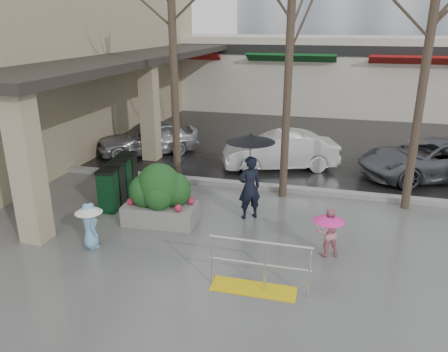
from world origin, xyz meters
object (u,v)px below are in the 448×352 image
at_px(car_c, 431,159).
at_px(car_b, 280,150).
at_px(tree_mideast, 433,16).
at_px(child_pink, 328,228).
at_px(woman, 250,168).
at_px(news_boxes, 119,181).
at_px(tree_west, 172,8).
at_px(planter, 160,195).
at_px(handrail, 257,272).
at_px(child_blue, 90,221).
at_px(tree_midwest, 292,1).
at_px(car_a, 148,138).

bearing_deg(car_c, car_b, -110.73).
distance_m(tree_mideast, child_pink, 5.61).
bearing_deg(woman, child_pink, 109.14).
relative_size(news_boxes, car_c, 0.46).
relative_size(tree_west, child_pink, 6.32).
bearing_deg(woman, tree_west, -68.51).
xyz_separation_m(planter, news_boxes, (-1.70, 1.09, -0.16)).
bearing_deg(planter, tree_mideast, 22.99).
bearing_deg(child_pink, tree_west, -55.70).
bearing_deg(child_pink, car_c, -137.89).
distance_m(handrail, tree_mideast, 7.28).
height_order(child_pink, planter, planter).
bearing_deg(child_pink, child_blue, -10.23).
bearing_deg(car_b, woman, -21.97).
height_order(news_boxes, car_c, car_c).
relative_size(tree_mideast, woman, 2.92).
relative_size(tree_midwest, child_blue, 6.59).
height_order(tree_midwest, car_b, tree_midwest).
xyz_separation_m(news_boxes, car_c, (8.71, 4.24, 0.06)).
bearing_deg(car_b, child_blue, -45.48).
relative_size(child_blue, planter, 0.58).
relative_size(woman, car_b, 0.58).
height_order(child_pink, news_boxes, news_boxes).
xyz_separation_m(tree_midwest, car_a, (-5.49, 2.98, -4.60)).
relative_size(child_blue, car_c, 0.23).
bearing_deg(news_boxes, car_a, 96.43).
bearing_deg(tree_midwest, tree_west, -180.00).
height_order(handrail, tree_mideast, tree_mideast).
relative_size(child_blue, car_a, 0.29).
xyz_separation_m(woman, child_pink, (1.99, -1.44, -0.72)).
height_order(woman, car_b, woman).
distance_m(planter, news_boxes, 2.02).
bearing_deg(car_c, child_blue, -73.38).
bearing_deg(handrail, child_blue, 169.84).
relative_size(car_a, car_c, 0.82).
bearing_deg(car_c, news_boxes, -88.12).
height_order(tree_mideast, child_blue, tree_mideast).
xyz_separation_m(tree_mideast, child_pink, (-1.94, -3.13, -4.23)).
bearing_deg(child_pink, handrail, 33.21).
xyz_separation_m(child_blue, car_a, (-1.80, 7.09, -0.00)).
relative_size(child_blue, news_boxes, 0.51).
height_order(handrail, car_a, car_a).
bearing_deg(tree_mideast, news_boxes, -169.29).
relative_size(tree_midwest, child_pink, 6.50).
relative_size(tree_mideast, car_b, 1.70).
height_order(child_pink, child_blue, child_pink).
height_order(handrail, planter, planter).
bearing_deg(tree_midwest, planter, -136.64).
height_order(woman, car_a, woman).
height_order(tree_west, tree_midwest, tree_midwest).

